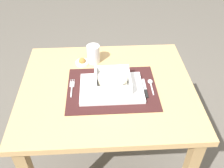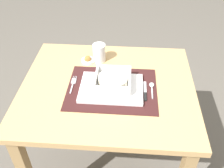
{
  "view_description": "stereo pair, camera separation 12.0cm",
  "coord_description": "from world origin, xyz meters",
  "px_view_note": "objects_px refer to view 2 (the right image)",
  "views": [
    {
      "loc": [
        -0.03,
        -0.95,
        1.51
      ],
      "look_at": [
        0.02,
        -0.02,
        0.73
      ],
      "focal_mm": 41.43,
      "sensor_mm": 36.0,
      "label": 1
    },
    {
      "loc": [
        0.09,
        -0.95,
        1.51
      ],
      "look_at": [
        0.02,
        -0.02,
        0.73
      ],
      "focal_mm": 41.43,
      "sensor_mm": 36.0,
      "label": 2
    }
  ],
  "objects_px": {
    "fork": "(73,83)",
    "porridge_bowl": "(113,81)",
    "dining_table": "(108,102)",
    "condiment_saucer": "(88,60)",
    "spoon": "(152,86)",
    "drinking_glass": "(99,53)",
    "butter_knife": "(145,92)"
  },
  "relations": [
    {
      "from": "fork",
      "to": "porridge_bowl",
      "type": "bearing_deg",
      "value": -6.49
    },
    {
      "from": "dining_table",
      "to": "condiment_saucer",
      "type": "height_order",
      "value": "condiment_saucer"
    },
    {
      "from": "spoon",
      "to": "condiment_saucer",
      "type": "relative_size",
      "value": 1.55
    },
    {
      "from": "drinking_glass",
      "to": "spoon",
      "type": "bearing_deg",
      "value": -37.33
    },
    {
      "from": "condiment_saucer",
      "to": "butter_knife",
      "type": "bearing_deg",
      "value": -37.78
    },
    {
      "from": "fork",
      "to": "butter_knife",
      "type": "distance_m",
      "value": 0.35
    },
    {
      "from": "porridge_bowl",
      "to": "spoon",
      "type": "bearing_deg",
      "value": 3.72
    },
    {
      "from": "dining_table",
      "to": "drinking_glass",
      "type": "xyz_separation_m",
      "value": [
        -0.06,
        0.21,
        0.16
      ]
    },
    {
      "from": "spoon",
      "to": "butter_knife",
      "type": "bearing_deg",
      "value": -125.75
    },
    {
      "from": "butter_knife",
      "to": "drinking_glass",
      "type": "xyz_separation_m",
      "value": [
        -0.24,
        0.25,
        0.04
      ]
    },
    {
      "from": "fork",
      "to": "condiment_saucer",
      "type": "bearing_deg",
      "value": 74.11
    },
    {
      "from": "drinking_glass",
      "to": "dining_table",
      "type": "bearing_deg",
      "value": -73.18
    },
    {
      "from": "drinking_glass",
      "to": "condiment_saucer",
      "type": "distance_m",
      "value": 0.07
    },
    {
      "from": "porridge_bowl",
      "to": "dining_table",
      "type": "bearing_deg",
      "value": 152.75
    },
    {
      "from": "dining_table",
      "to": "butter_knife",
      "type": "bearing_deg",
      "value": -13.61
    },
    {
      "from": "spoon",
      "to": "condiment_saucer",
      "type": "height_order",
      "value": "condiment_saucer"
    },
    {
      "from": "spoon",
      "to": "butter_knife",
      "type": "relative_size",
      "value": 0.82
    },
    {
      "from": "dining_table",
      "to": "drinking_glass",
      "type": "relative_size",
      "value": 8.56
    },
    {
      "from": "fork",
      "to": "dining_table",
      "type": "bearing_deg",
      "value": -2.47
    },
    {
      "from": "porridge_bowl",
      "to": "condiment_saucer",
      "type": "distance_m",
      "value": 0.26
    },
    {
      "from": "dining_table",
      "to": "porridge_bowl",
      "type": "xyz_separation_m",
      "value": [
        0.03,
        -0.01,
        0.15
      ]
    },
    {
      "from": "dining_table",
      "to": "butter_knife",
      "type": "relative_size",
      "value": 6.21
    },
    {
      "from": "dining_table",
      "to": "condiment_saucer",
      "type": "bearing_deg",
      "value": 122.95
    },
    {
      "from": "dining_table",
      "to": "drinking_glass",
      "type": "height_order",
      "value": "drinking_glass"
    },
    {
      "from": "butter_knife",
      "to": "drinking_glass",
      "type": "bearing_deg",
      "value": 133.26
    },
    {
      "from": "drinking_glass",
      "to": "condiment_saucer",
      "type": "height_order",
      "value": "drinking_glass"
    },
    {
      "from": "dining_table",
      "to": "butter_knife",
      "type": "xyz_separation_m",
      "value": [
        0.18,
        -0.04,
        0.12
      ]
    },
    {
      "from": "porridge_bowl",
      "to": "spoon",
      "type": "height_order",
      "value": "porridge_bowl"
    },
    {
      "from": "fork",
      "to": "drinking_glass",
      "type": "distance_m",
      "value": 0.24
    },
    {
      "from": "dining_table",
      "to": "butter_knife",
      "type": "height_order",
      "value": "butter_knife"
    },
    {
      "from": "butter_knife",
      "to": "dining_table",
      "type": "bearing_deg",
      "value": 165.76
    },
    {
      "from": "dining_table",
      "to": "spoon",
      "type": "height_order",
      "value": "spoon"
    }
  ]
}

